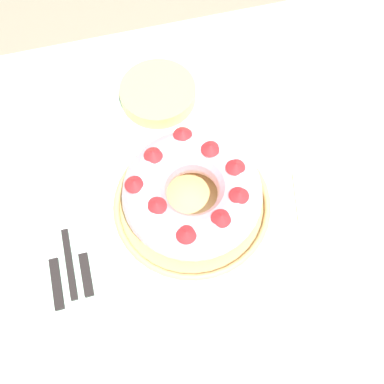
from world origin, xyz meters
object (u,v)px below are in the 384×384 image
bundt_cake (192,192)px  napkin (335,198)px  fork (66,243)px  side_bowl (158,93)px  cake_knife (83,256)px  serving_dish (192,204)px  serving_knife (54,261)px

bundt_cake → napkin: 0.28m
bundt_cake → fork: bundt_cake is taller
side_bowl → cake_knife: bearing=-124.1°
serving_dish → bundt_cake: bundt_cake is taller
serving_knife → napkin: serving_knife is taller
fork → serving_knife: (-0.03, -0.03, 0.00)m
bundt_cake → side_bowl: bundt_cake is taller
cake_knife → side_bowl: bearing=60.5°
bundt_cake → fork: size_ratio=1.35×
fork → serving_knife: size_ratio=0.90×
bundt_cake → napkin: size_ratio=1.65×
serving_dish → bundt_cake: 0.05m
serving_knife → cake_knife: 0.05m
serving_dish → bundt_cake: (-0.00, 0.00, 0.05)m
serving_knife → side_bowl: bearing=47.0°
side_bowl → fork: bearing=-130.3°
bundt_cake → fork: 0.25m
bundt_cake → cake_knife: (-0.22, -0.05, -0.06)m
serving_dish → napkin: (0.27, -0.05, -0.01)m
serving_knife → cake_knife: (0.05, -0.00, -0.00)m
serving_dish → bundt_cake: bearing=131.0°
fork → serving_knife: bearing=-134.4°
serving_dish → cake_knife: (-0.22, -0.05, -0.01)m
fork → cake_knife: 0.04m
side_bowl → napkin: side_bowl is taller
serving_dish → fork: 0.24m
serving_dish → bundt_cake: size_ratio=1.17×
serving_dish → side_bowl: side_bowl is taller
serving_dish → serving_knife: bearing=-171.1°
fork → bundt_cake: bearing=1.6°
serving_dish → fork: size_ratio=1.58×
side_bowl → serving_knife: bearing=-130.5°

